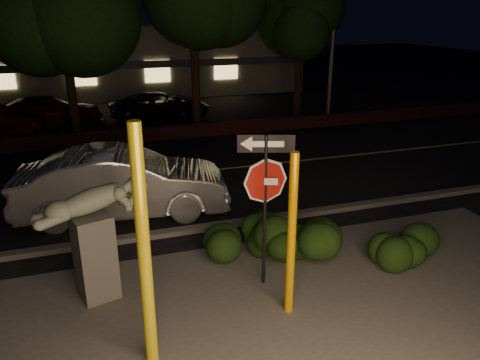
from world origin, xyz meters
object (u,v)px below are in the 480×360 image
yellow_pole_right (292,237)px  parked_car_darkred (50,112)px  yellow_pole_left (144,253)px  parked_car_dark (161,106)px  silver_sedan (123,183)px  sculpture (94,230)px  signpost (265,181)px

yellow_pole_right → parked_car_darkred: 16.29m
yellow_pole_left → parked_car_darkred: yellow_pole_left is taller
yellow_pole_left → parked_car_darkred: size_ratio=0.79×
parked_car_dark → silver_sedan: bearing=150.5°
parked_car_darkred → yellow_pole_right: bearing=-178.5°
yellow_pole_right → sculpture: size_ratio=1.34×
signpost → parked_car_darkred: size_ratio=0.63×
yellow_pole_left → signpost: size_ratio=1.25×
yellow_pole_left → yellow_pole_right: (2.39, 0.48, -0.38)m
yellow_pole_left → parked_car_dark: bearing=80.0°
yellow_pole_right → parked_car_darkred: size_ratio=0.63×
silver_sedan → parked_car_dark: (2.69, 10.49, -0.20)m
signpost → parked_car_dark: 14.62m
yellow_pole_right → silver_sedan: yellow_pole_right is taller
silver_sedan → signpost: bearing=-144.5°
signpost → silver_sedan: size_ratio=0.56×
sculpture → parked_car_dark: size_ratio=0.46×
sculpture → parked_car_darkred: bearing=80.3°
silver_sedan → parked_car_darkred: 10.88m
silver_sedan → parked_car_darkred: bearing=19.1°
signpost → parked_car_darkred: 15.40m
yellow_pole_left → sculpture: bearing=107.3°
yellow_pole_left → parked_car_dark: (2.82, 15.97, -1.16)m
yellow_pole_left → sculpture: 2.14m
yellow_pole_left → yellow_pole_right: yellow_pole_left is taller
yellow_pole_right → sculpture: (-3.01, 1.51, -0.11)m
silver_sedan → parked_car_dark: bearing=-6.9°
yellow_pole_right → sculpture: 3.37m
yellow_pole_left → signpost: 2.71m
sculpture → silver_sedan: size_ratio=0.42×
signpost → sculpture: 3.06m
sculpture → silver_sedan: (0.76, 3.49, -0.47)m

